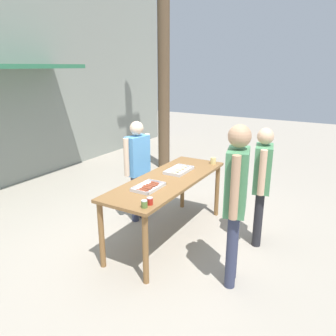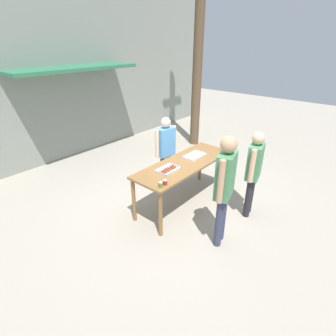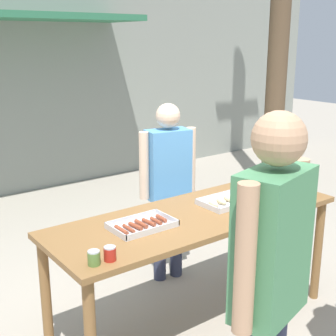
% 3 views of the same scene
% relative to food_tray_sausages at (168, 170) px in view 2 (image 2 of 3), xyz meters
% --- Properties ---
extents(ground_plane, '(24.00, 24.00, 0.00)m').
position_rel_food_tray_sausages_xyz_m(ground_plane, '(0.47, -0.02, -0.93)').
color(ground_plane, '#A39989').
extents(building_facade_back, '(12.00, 1.11, 4.50)m').
position_rel_food_tray_sausages_xyz_m(building_facade_back, '(0.47, 3.96, 1.33)').
color(building_facade_back, gray).
rests_on(building_facade_back, ground).
extents(serving_table, '(2.24, 0.78, 0.91)m').
position_rel_food_tray_sausages_xyz_m(serving_table, '(0.47, -0.02, -0.12)').
color(serving_table, brown).
rests_on(serving_table, ground).
extents(food_tray_sausages, '(0.43, 0.28, 0.04)m').
position_rel_food_tray_sausages_xyz_m(food_tray_sausages, '(0.00, 0.00, 0.00)').
color(food_tray_sausages, silver).
rests_on(food_tray_sausages, serving_table).
extents(food_tray_buns, '(0.47, 0.28, 0.05)m').
position_rel_food_tray_sausages_xyz_m(food_tray_buns, '(0.81, 0.00, 0.00)').
color(food_tray_buns, silver).
rests_on(food_tray_buns, serving_table).
extents(condiment_jar_mustard, '(0.07, 0.07, 0.09)m').
position_rel_food_tray_sausages_xyz_m(condiment_jar_mustard, '(-0.51, -0.29, 0.03)').
color(condiment_jar_mustard, '#567A38').
rests_on(condiment_jar_mustard, serving_table).
extents(condiment_jar_ketchup, '(0.07, 0.07, 0.09)m').
position_rel_food_tray_sausages_xyz_m(condiment_jar_ketchup, '(-0.41, -0.30, 0.03)').
color(condiment_jar_ketchup, '#B22319').
rests_on(condiment_jar_ketchup, serving_table).
extents(beer_cup, '(0.09, 0.09, 0.10)m').
position_rel_food_tray_sausages_xyz_m(beer_cup, '(1.44, -0.28, 0.04)').
color(beer_cup, '#DBC67A').
rests_on(beer_cup, serving_table).
extents(person_server_behind_table, '(0.53, 0.27, 1.61)m').
position_rel_food_tray_sausages_xyz_m(person_server_behind_table, '(0.74, 0.69, 0.04)').
color(person_server_behind_table, '#333851').
rests_on(person_server_behind_table, ground).
extents(person_customer_holding_hotdog, '(0.57, 0.31, 1.85)m').
position_rel_food_tray_sausages_xyz_m(person_customer_holding_hotdog, '(-0.07, -1.17, 0.19)').
color(person_customer_holding_hotdog, '#333851').
rests_on(person_customer_holding_hotdog, ground).
extents(person_customer_with_cup, '(0.56, 0.30, 1.65)m').
position_rel_food_tray_sausages_xyz_m(person_customer_with_cup, '(0.97, -1.18, 0.06)').
color(person_customer_with_cup, '#232328').
rests_on(person_customer_with_cup, ground).
extents(utility_pole, '(1.10, 0.28, 6.90)m').
position_rel_food_tray_sausages_xyz_m(utility_pole, '(3.43, 1.84, 2.58)').
color(utility_pole, brown).
rests_on(utility_pole, ground).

